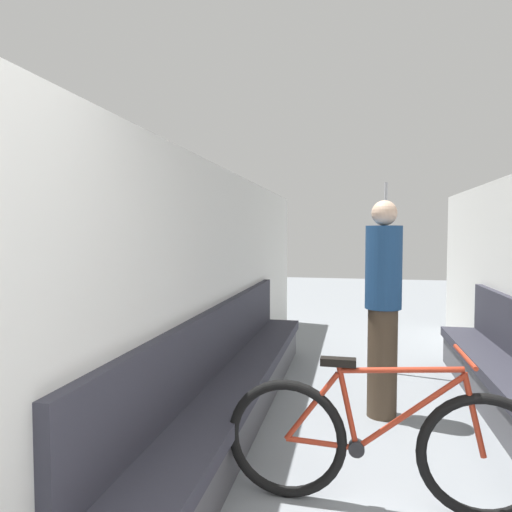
% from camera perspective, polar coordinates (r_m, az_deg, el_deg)
% --- Properties ---
extents(wall_left, '(0.10, 8.79, 2.12)m').
position_cam_1_polar(wall_left, '(3.67, -6.69, -4.80)').
color(wall_left, silver).
rests_on(wall_left, ground).
extents(bench_seat_row_left, '(0.44, 4.39, 0.94)m').
position_cam_1_polar(bench_seat_row_left, '(3.92, -2.44, -15.68)').
color(bench_seat_row_left, '#4C4C51').
rests_on(bench_seat_row_left, ground).
extents(bicycle, '(1.76, 0.46, 0.90)m').
position_cam_1_polar(bicycle, '(2.85, 15.30, -21.71)').
color(bicycle, black).
rests_on(bicycle, ground).
extents(grab_pole_near, '(0.08, 0.08, 2.10)m').
position_cam_1_polar(grab_pole_near, '(5.21, 15.78, -3.01)').
color(grab_pole_near, gray).
rests_on(grab_pole_near, ground).
extents(passenger_standing, '(0.30, 0.30, 1.82)m').
position_cam_1_polar(passenger_standing, '(3.98, 15.60, -5.95)').
color(passenger_standing, '#473828').
rests_on(passenger_standing, ground).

